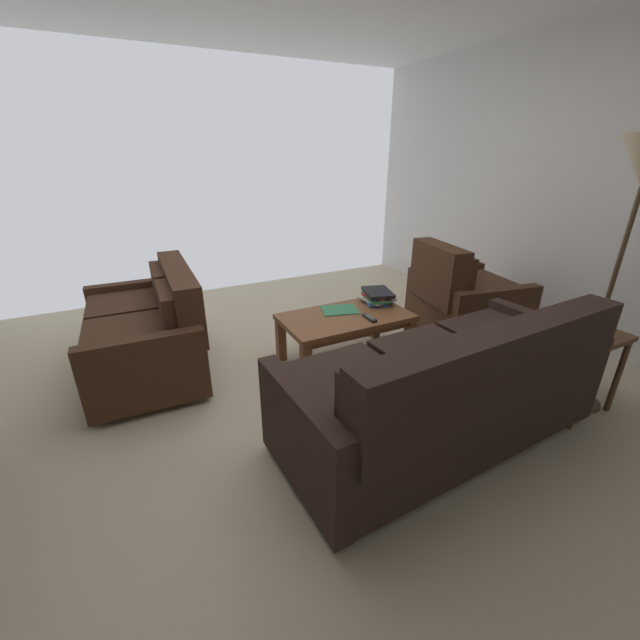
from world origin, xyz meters
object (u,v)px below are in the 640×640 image
(book_stack, at_px, (377,296))
(loose_magazine, at_px, (340,310))
(loveseat_near, at_px, (149,329))
(armchair_side, at_px, (462,298))
(coffee_table, at_px, (345,323))
(tv_remote, at_px, (370,318))
(end_table, at_px, (574,343))
(sofa_main, at_px, (448,389))

(book_stack, xyz_separation_m, loose_magazine, (0.38, 0.01, -0.05))
(loveseat_near, distance_m, armchair_side, 2.73)
(coffee_table, height_order, tv_remote, tv_remote)
(end_table, height_order, loose_magazine, end_table)
(tv_remote, bearing_deg, end_table, 130.26)
(loose_magazine, bearing_deg, loveseat_near, 88.41)
(armchair_side, xyz_separation_m, book_stack, (0.85, -0.16, 0.11))
(tv_remote, height_order, loose_magazine, tv_remote)
(loose_magazine, bearing_deg, sofa_main, -163.97)
(coffee_table, distance_m, loose_magazine, 0.13)
(coffee_table, height_order, end_table, end_table)
(sofa_main, height_order, loveseat_near, sofa_main)
(end_table, bearing_deg, book_stack, -64.67)
(book_stack, bearing_deg, loveseat_near, -13.70)
(sofa_main, bearing_deg, tv_remote, -96.80)
(coffee_table, relative_size, loose_magazine, 3.51)
(loveseat_near, relative_size, coffee_table, 1.34)
(loose_magazine, bearing_deg, armchair_side, -80.98)
(loveseat_near, xyz_separation_m, coffee_table, (-1.43, 0.57, -0.01))
(tv_remote, bearing_deg, loose_magazine, -66.44)
(coffee_table, bearing_deg, book_stack, -162.05)
(book_stack, relative_size, loose_magazine, 1.16)
(loveseat_near, height_order, armchair_side, armchair_side)
(book_stack, bearing_deg, coffee_table, 17.95)
(sofa_main, bearing_deg, book_stack, -106.61)
(end_table, relative_size, loose_magazine, 1.91)
(coffee_table, relative_size, end_table, 1.84)
(loose_magazine, bearing_deg, book_stack, -71.84)
(loveseat_near, xyz_separation_m, tv_remote, (-1.55, 0.73, 0.07))
(book_stack, height_order, loose_magazine, book_stack)
(sofa_main, relative_size, coffee_table, 1.90)
(sofa_main, distance_m, loose_magazine, 1.26)
(end_table, bearing_deg, coffee_table, -49.98)
(end_table, bearing_deg, loose_magazine, -52.64)
(loveseat_near, relative_size, tv_remote, 8.50)
(tv_remote, bearing_deg, coffee_table, -51.66)
(sofa_main, relative_size, loose_magazine, 6.68)
(end_table, xyz_separation_m, armchair_side, (-0.21, -1.18, -0.10))
(end_table, distance_m, book_stack, 1.48)
(book_stack, bearing_deg, end_table, 115.33)
(coffee_table, relative_size, book_stack, 3.02)
(end_table, distance_m, loose_magazine, 1.67)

